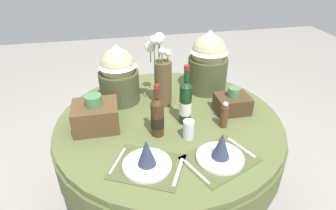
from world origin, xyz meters
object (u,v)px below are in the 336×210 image
(tumbler_near_left, at_px, (188,130))
(woven_basket_side_right, at_px, (232,103))
(wine_bottle_centre, at_px, (186,102))
(woven_basket_side_left, at_px, (96,115))
(place_setting_right, at_px, (221,152))
(gift_tub_back_left, at_px, (118,72))
(wine_bottle_left, at_px, (157,117))
(place_setting_left, at_px, (147,159))
(dining_table, at_px, (169,136))
(flower_vase, at_px, (161,74))
(pepper_mill, at_px, (224,115))
(gift_tub_back_right, at_px, (208,59))

(tumbler_near_left, xyz_separation_m, woven_basket_side_right, (0.34, 0.21, 0.01))
(wine_bottle_centre, relative_size, woven_basket_side_left, 1.44)
(place_setting_right, xyz_separation_m, woven_basket_side_right, (0.24, 0.42, 0.01))
(gift_tub_back_left, xyz_separation_m, woven_basket_side_right, (0.69, -0.29, -0.15))
(place_setting_right, xyz_separation_m, wine_bottle_left, (-0.27, 0.27, 0.07))
(place_setting_left, bearing_deg, dining_table, 63.85)
(wine_bottle_left, bearing_deg, gift_tub_back_left, 112.71)
(place_setting_left, height_order, tumbler_near_left, place_setting_left)
(place_setting_left, xyz_separation_m, flower_vase, (0.18, 0.58, 0.17))
(place_setting_right, bearing_deg, wine_bottle_left, 134.68)
(place_setting_left, bearing_deg, woven_basket_side_left, 121.64)
(pepper_mill, distance_m, gift_tub_back_right, 0.50)
(place_setting_right, bearing_deg, dining_table, 113.16)
(wine_bottle_centre, relative_size, woven_basket_side_right, 1.78)
(dining_table, relative_size, woven_basket_side_left, 5.47)
(place_setting_left, relative_size, gift_tub_back_right, 0.95)
(woven_basket_side_left, bearing_deg, flower_vase, 24.36)
(pepper_mill, xyz_separation_m, gift_tub_back_left, (-0.57, 0.44, 0.13))
(place_setting_right, relative_size, gift_tub_back_right, 0.94)
(gift_tub_back_right, xyz_separation_m, woven_basket_side_right, (0.06, -0.32, -0.17))
(wine_bottle_left, xyz_separation_m, wine_bottle_centre, (0.18, 0.09, 0.02))
(woven_basket_side_left, bearing_deg, place_setting_left, -58.36)
(gift_tub_back_right, distance_m, woven_basket_side_left, 0.86)
(wine_bottle_centre, xyz_separation_m, gift_tub_back_left, (-0.36, 0.35, 0.07))
(wine_bottle_centre, xyz_separation_m, pepper_mill, (0.21, -0.09, -0.06))
(wine_bottle_left, distance_m, pepper_mill, 0.39)
(gift_tub_back_left, bearing_deg, place_setting_left, -82.84)
(tumbler_near_left, height_order, gift_tub_back_left, gift_tub_back_left)
(place_setting_right, relative_size, flower_vase, 0.86)
(gift_tub_back_left, bearing_deg, flower_vase, -21.04)
(flower_vase, height_order, tumbler_near_left, flower_vase)
(dining_table, height_order, wine_bottle_centre, wine_bottle_centre)
(flower_vase, relative_size, tumbler_near_left, 4.34)
(tumbler_near_left, bearing_deg, gift_tub_back_right, 62.40)
(gift_tub_back_right, bearing_deg, woven_basket_side_right, -78.82)
(dining_table, distance_m, place_setting_right, 0.48)
(place_setting_left, relative_size, flower_vase, 0.87)
(gift_tub_back_right, bearing_deg, wine_bottle_centre, -124.12)
(place_setting_left, distance_m, wine_bottle_left, 0.28)
(place_setting_left, bearing_deg, flower_vase, 72.78)
(flower_vase, distance_m, wine_bottle_centre, 0.27)
(gift_tub_back_left, height_order, gift_tub_back_right, gift_tub_back_right)
(pepper_mill, height_order, woven_basket_side_left, woven_basket_side_left)
(flower_vase, relative_size, woven_basket_side_left, 1.90)
(gift_tub_back_left, distance_m, gift_tub_back_right, 0.62)
(flower_vase, bearing_deg, gift_tub_back_right, 21.23)
(tumbler_near_left, bearing_deg, pepper_mill, 15.74)
(dining_table, relative_size, tumbler_near_left, 12.50)
(flower_vase, distance_m, tumbler_near_left, 0.44)
(place_setting_left, distance_m, gift_tub_back_left, 0.71)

